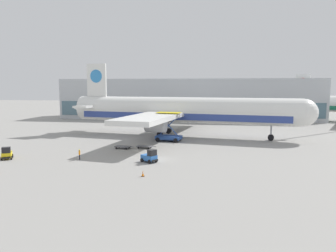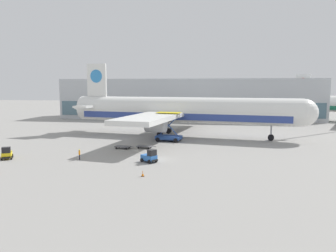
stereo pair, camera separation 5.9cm
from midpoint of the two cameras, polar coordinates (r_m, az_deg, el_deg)
ground_plane at (r=51.82m, az=-2.49°, el=-5.87°), size 400.00×400.00×0.00m
terminal_building at (r=118.14m, az=3.54°, el=4.74°), size 90.00×18.20×14.00m
airplane_main at (r=75.35m, az=1.77°, el=2.64°), size 57.83×48.66×17.00m
scissor_lift_loader at (r=68.68m, az=0.10°, el=-0.78°), size 5.59×4.04×6.06m
baggage_tug_foreground at (r=49.91m, az=-3.22°, el=-5.34°), size 2.82×2.56×2.00m
baggage_tug_mid at (r=57.92m, az=-26.31°, el=-4.34°), size 2.53×2.82×2.00m
baggage_dolly_lead at (r=61.17m, az=-7.91°, el=-3.58°), size 3.77×1.81×0.48m
baggage_dolly_second at (r=61.04m, az=-4.13°, el=-3.55°), size 3.77×1.81×0.48m
ground_crew_near at (r=53.35m, az=-15.20°, el=-4.67°), size 0.33×0.54×1.66m
traffic_cone_near at (r=42.41m, az=-4.44°, el=-8.25°), size 0.40×0.40×0.79m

